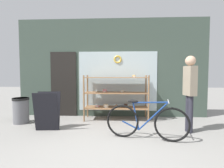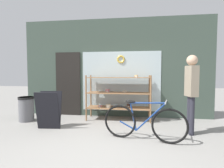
# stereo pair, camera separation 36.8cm
# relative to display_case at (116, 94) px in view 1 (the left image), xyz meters

# --- Properties ---
(ground_plane) EXTENTS (30.00, 30.00, 0.00)m
(ground_plane) POSITION_rel_display_case_xyz_m (-0.15, -2.20, -0.78)
(ground_plane) COLOR gray
(storefront_facade) EXTENTS (6.10, 0.13, 3.16)m
(storefront_facade) POSITION_rel_display_case_xyz_m (-0.19, 0.43, 0.76)
(storefront_facade) COLOR #3D4C42
(storefront_facade) RESTS_ON ground_plane
(display_case) EXTENTS (1.90, 0.59, 1.36)m
(display_case) POSITION_rel_display_case_xyz_m (0.00, 0.00, 0.00)
(display_case) COLOR #8E6642
(display_case) RESTS_ON ground_plane
(bicycle) EXTENTS (1.71, 0.53, 0.84)m
(bicycle) POSITION_rel_display_case_xyz_m (0.68, -1.59, -0.40)
(bicycle) COLOR black
(bicycle) RESTS_ON ground_plane
(sandwich_board) EXTENTS (0.60, 0.43, 0.94)m
(sandwich_board) POSITION_rel_display_case_xyz_m (-1.64, -1.13, -0.31)
(sandwich_board) COLOR black
(sandwich_board) RESTS_ON ground_plane
(pedestrian) EXTENTS (0.24, 0.35, 1.81)m
(pedestrian) POSITION_rel_display_case_xyz_m (1.77, -1.07, 0.30)
(pedestrian) COLOR #282833
(pedestrian) RESTS_ON ground_plane
(trash_bin) EXTENTS (0.44, 0.44, 0.71)m
(trash_bin) POSITION_rel_display_case_xyz_m (-2.66, -0.53, -0.40)
(trash_bin) COLOR slate
(trash_bin) RESTS_ON ground_plane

